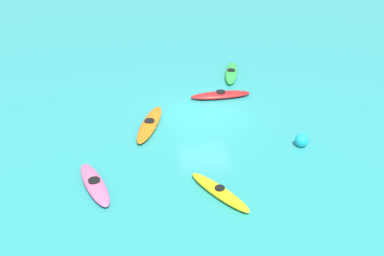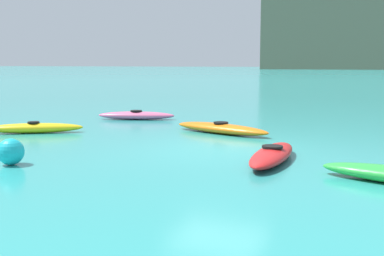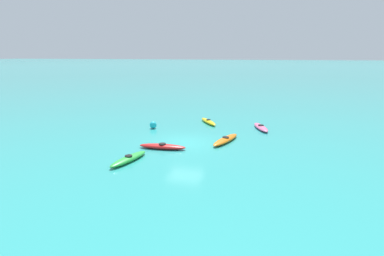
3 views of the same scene
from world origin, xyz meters
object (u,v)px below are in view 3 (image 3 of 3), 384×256
kayak_orange (226,140)px  buoy_cyan (153,125)px  kayak_green (129,159)px  kayak_pink (261,127)px  kayak_red (162,146)px  kayak_yellow (208,122)px

kayak_orange → buoy_cyan: 6.97m
kayak_green → kayak_pink: bearing=144.2°
kayak_green → kayak_orange: (-5.49, 4.89, -0.00)m
kayak_pink → kayak_orange: (4.48, -2.29, -0.00)m
kayak_pink → kayak_orange: size_ratio=0.86×
kayak_green → kayak_red: bearing=158.8°
kayak_orange → kayak_yellow: 6.01m
kayak_orange → kayak_yellow: bearing=-156.6°
kayak_green → kayak_yellow: bearing=167.2°
kayak_pink → buoy_cyan: buoy_cyan is taller
kayak_yellow → kayak_green: bearing=-12.8°
kayak_red → kayak_yellow: bearing=170.2°
kayak_red → buoy_cyan: buoy_cyan is taller
kayak_pink → kayak_red: same height
kayak_pink → kayak_green: size_ratio=0.97×
kayak_orange → buoy_cyan: bearing=-110.6°
kayak_green → kayak_red: size_ratio=1.01×
kayak_yellow → buoy_cyan: 5.14m
kayak_pink → kayak_green: (9.97, -7.18, -0.00)m
kayak_red → kayak_yellow: size_ratio=1.09×
kayak_orange → kayak_yellow: size_ratio=1.24×
kayak_pink → kayak_red: 9.42m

